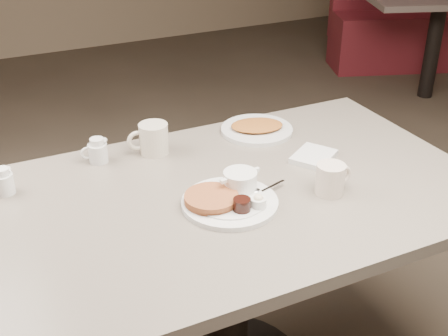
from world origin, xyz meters
name	(u,v)px	position (x,y,z in m)	size (l,w,h in m)	color
diner_table	(227,241)	(0.00, 0.00, 0.58)	(1.50, 0.90, 0.75)	slate
main_plate	(230,196)	(-0.02, -0.06, 0.77)	(0.35, 0.31, 0.07)	silver
coffee_mug_near	(331,178)	(0.27, -0.13, 0.80)	(0.12, 0.09, 0.09)	beige
napkin	(314,157)	(0.34, 0.06, 0.76)	(0.18, 0.17, 0.02)	beige
coffee_mug_far	(153,139)	(-0.11, 0.33, 0.80)	(0.14, 0.11, 0.10)	beige
creamer_left	(3,182)	(-0.57, 0.27, 0.79)	(0.08, 0.06, 0.08)	white
creamer_right	(97,151)	(-0.28, 0.35, 0.79)	(0.09, 0.08, 0.08)	silver
hash_plate	(257,128)	(0.27, 0.32, 0.76)	(0.31, 0.31, 0.04)	beige
booth_back_right	(401,19)	(2.70, 2.33, 0.41)	(1.41, 1.52, 1.12)	maroon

